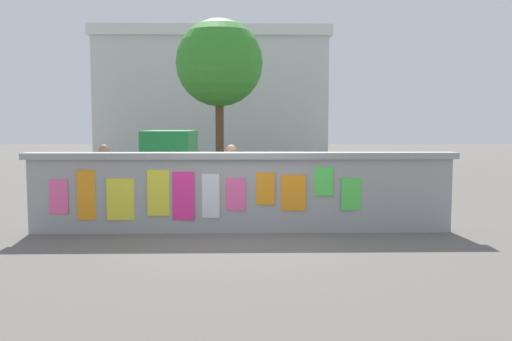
# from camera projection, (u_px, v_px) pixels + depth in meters

# --- Properties ---
(ground) EXTENTS (60.00, 60.00, 0.00)m
(ground) POSITION_uv_depth(u_px,v_px,m) (242.00, 184.00, 18.94)
(ground) COLOR #605B56
(poster_wall) EXTENTS (8.14, 0.42, 1.52)m
(poster_wall) POSITION_uv_depth(u_px,v_px,m) (241.00, 191.00, 10.90)
(poster_wall) COLOR #9B9B9B
(poster_wall) RESTS_ON ground
(auto_rickshaw_truck) EXTENTS (3.70, 1.77, 1.85)m
(auto_rickshaw_truck) POSITION_uv_depth(u_px,v_px,m) (209.00, 168.00, 14.59)
(auto_rickshaw_truck) COLOR black
(auto_rickshaw_truck) RESTS_ON ground
(motorcycle) EXTENTS (1.90, 0.56, 0.87)m
(motorcycle) POSITION_uv_depth(u_px,v_px,m) (370.00, 184.00, 14.87)
(motorcycle) COLOR black
(motorcycle) RESTS_ON ground
(bicycle_near) EXTENTS (1.69, 0.46, 0.95)m
(bicycle_near) POSITION_uv_depth(u_px,v_px,m) (342.00, 200.00, 12.63)
(bicycle_near) COLOR black
(bicycle_near) RESTS_ON ground
(bicycle_far) EXTENTS (1.71, 0.44, 0.95)m
(bicycle_far) POSITION_uv_depth(u_px,v_px,m) (127.00, 182.00, 16.28)
(bicycle_far) COLOR black
(bicycle_far) RESTS_ON ground
(person_walking) EXTENTS (0.43, 0.43, 1.62)m
(person_walking) POSITION_uv_depth(u_px,v_px,m) (104.00, 175.00, 11.93)
(person_walking) COLOR #338CBF
(person_walking) RESTS_ON ground
(person_bystander) EXTENTS (0.47, 0.47, 1.62)m
(person_bystander) POSITION_uv_depth(u_px,v_px,m) (231.00, 175.00, 11.88)
(person_bystander) COLOR #BF6626
(person_bystander) RESTS_ON ground
(tree_roadside) EXTENTS (3.20, 3.20, 5.79)m
(tree_roadside) POSITION_uv_depth(u_px,v_px,m) (219.00, 63.00, 21.11)
(tree_roadside) COLOR brown
(tree_roadside) RESTS_ON ground
(building_background) EXTENTS (11.12, 5.56, 6.42)m
(building_background) POSITION_uv_depth(u_px,v_px,m) (213.00, 97.00, 28.88)
(building_background) COLOR silver
(building_background) RESTS_ON ground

